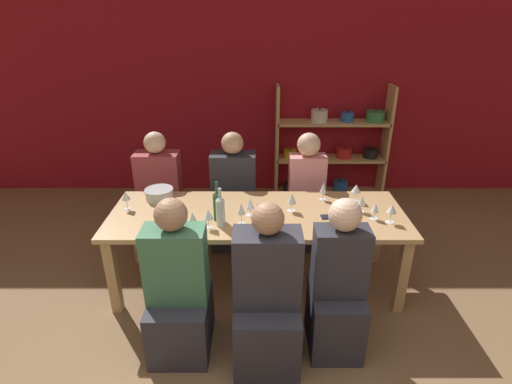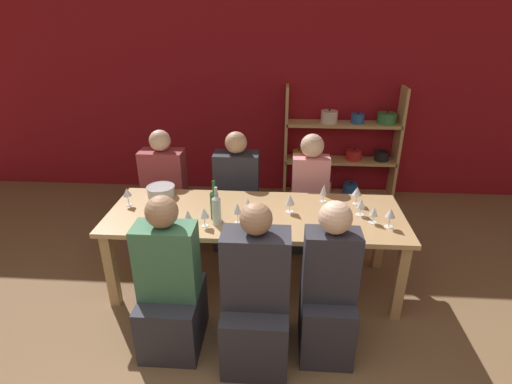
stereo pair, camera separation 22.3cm
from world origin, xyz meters
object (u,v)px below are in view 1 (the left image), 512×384
object	(u,v)px
person_near_c	(265,304)
person_far_c	(160,204)
wine_glass_empty_c	(240,209)
wine_glass_red_b	(191,219)
mixing_bowl	(158,194)
wine_bottle_green	(216,205)
wine_glass_empty_g	(290,199)
cell_phone	(328,216)
dining_table	(256,221)
wine_glass_empty_b	(322,188)
wine_glass_empty_f	(374,208)
wine_glass_white_b	(355,189)
person_near_b	(178,297)
wine_glass_empty_d	(360,201)
person_near_a	(335,295)
wine_glass_empty_e	(124,196)
person_far_a	(304,203)
wine_glass_empty_a	(390,209)
wine_glass_red_a	(249,204)
shelf_unit	(331,151)
wine_bottle_dark	(219,211)
person_far_b	(233,204)
wine_glass_white_a	(207,215)
wine_glass_empty_h	(256,208)

from	to	relation	value
person_near_c	person_far_c	xyz separation A→B (m)	(-1.07, 1.58, 0.00)
wine_glass_empty_c	wine_glass_red_b	xyz separation A→B (m)	(-0.36, -0.16, -0.00)
mixing_bowl	wine_bottle_green	size ratio (longest dim) A/B	0.78
wine_glass_empty_g	cell_phone	bearing A→B (deg)	-20.22
dining_table	wine_glass_empty_b	distance (m)	0.68
wine_glass_empty_f	wine_glass_white_b	bearing A→B (deg)	103.77
wine_glass_white_b	person_far_c	xyz separation A→B (m)	(-1.89, 0.53, -0.41)
person_near_b	wine_bottle_green	bearing A→B (deg)	69.37
wine_glass_empty_d	person_near_a	bearing A→B (deg)	-112.87
cell_phone	wine_glass_empty_e	bearing A→B (deg)	174.97
person_far_a	wine_bottle_green	bearing A→B (deg)	45.59
wine_glass_white_b	dining_table	bearing A→B (deg)	-165.27
wine_glass_empty_a	wine_glass_red_a	world-z (taller)	wine_glass_empty_a
wine_glass_white_b	cell_phone	world-z (taller)	wine_glass_white_b
shelf_unit	person_far_c	world-z (taller)	shelf_unit
dining_table	wine_glass_red_b	world-z (taller)	wine_glass_red_b
wine_bottle_dark	person_far_a	bearing A→B (deg)	49.89
person_far_c	wine_bottle_dark	bearing A→B (deg)	126.21
wine_glass_red_a	person_far_a	bearing A→B (deg)	53.68
wine_glass_empty_a	person_far_b	size ratio (longest dim) A/B	0.13
wine_glass_empty_d	wine_glass_white_a	world-z (taller)	wine_glass_white_a
wine_glass_empty_c	wine_bottle_green	bearing A→B (deg)	160.83
dining_table	wine_glass_empty_a	distance (m)	1.11
person_near_a	wine_glass_empty_h	bearing A→B (deg)	135.13
wine_glass_empty_a	wine_glass_empty_c	world-z (taller)	wine_glass_empty_c
wine_glass_empty_h	wine_glass_red_a	bearing A→B (deg)	114.76
wine_bottle_green	person_far_b	bearing A→B (deg)	84.92
wine_bottle_dark	person_near_a	bearing A→B (deg)	-31.00
wine_glass_red_a	wine_glass_empty_f	xyz separation A→B (m)	(1.02, -0.06, -0.01)
wine_glass_empty_a	wine_glass_white_a	size ratio (longest dim) A/B	1.00
wine_glass_empty_e	person_far_c	xyz separation A→B (m)	(0.12, 0.69, -0.41)
person_far_b	wine_bottle_green	bearing A→B (deg)	84.92
wine_glass_empty_h	mixing_bowl	bearing A→B (deg)	153.14
wine_glass_empty_d	wine_glass_empty_f	distance (m)	0.15
wine_glass_white_b	person_near_a	size ratio (longest dim) A/B	0.13
wine_glass_white_b	wine_glass_empty_f	bearing A→B (deg)	-76.23
person_near_b	dining_table	bearing A→B (deg)	52.96
wine_glass_empty_e	person_far_b	world-z (taller)	person_far_b
wine_glass_empty_f	person_far_c	size ratio (longest dim) A/B	0.12
person_near_a	dining_table	bearing A→B (deg)	127.63
wine_glass_empty_f	person_far_c	distance (m)	2.19
wine_bottle_dark	wine_glass_white_b	size ratio (longest dim) A/B	2.00
wine_glass_red_b	wine_bottle_dark	bearing A→B (deg)	32.62
wine_glass_empty_c	person_far_b	world-z (taller)	person_far_b
wine_glass_empty_b	cell_phone	size ratio (longest dim) A/B	1.09
wine_glass_empty_a	wine_glass_red_b	bearing A→B (deg)	-173.44
wine_glass_red_b	person_far_b	distance (m)	1.23
wine_glass_empty_g	person_far_b	distance (m)	1.00
shelf_unit	cell_phone	size ratio (longest dim) A/B	9.34
wine_glass_empty_d	person_far_c	xyz separation A→B (m)	(-1.90, 0.74, -0.40)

